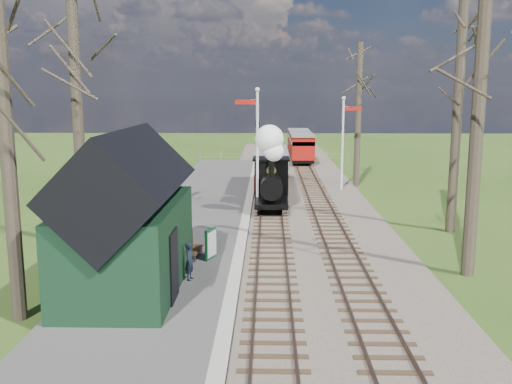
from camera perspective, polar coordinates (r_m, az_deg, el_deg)
ground at (r=13.75m, az=1.75°, el=-16.02°), size 140.00×140.00×0.00m
distant_hills at (r=79.90m, az=2.37°, el=-6.08°), size 114.40×48.00×22.02m
ballast_bed at (r=34.90m, az=3.63°, el=0.18°), size 8.00×60.00×0.10m
track_near at (r=34.86m, az=1.49°, el=0.27°), size 1.60×60.00×0.15m
track_far at (r=34.97m, az=5.76°, el=0.25°), size 1.60×60.00×0.15m
platform at (r=27.22m, az=-5.86°, el=-2.58°), size 5.00×44.00×0.20m
coping_strip at (r=27.03m, az=-1.01°, el=-2.61°), size 0.40×44.00×0.21m
station_shed at (r=17.29m, az=-12.72°, el=-2.80°), size 3.25×6.30×4.78m
semaphore_near at (r=28.46m, az=0.00°, el=5.20°), size 1.22×0.24×6.22m
semaphore_far at (r=34.75m, az=8.78°, el=5.53°), size 1.22×0.24×5.72m
bare_trees at (r=22.51m, az=5.06°, el=7.91°), size 15.51×22.39×12.00m
fence_line at (r=48.66m, az=1.80°, el=3.60°), size 12.60×0.08×1.00m
locomotive at (r=28.44m, az=1.52°, el=1.88°), size 1.71×4.00×4.29m
coach at (r=34.51m, az=1.50°, el=2.45°), size 2.00×6.86×2.11m
red_carriage_a at (r=47.32m, az=4.62°, el=4.43°), size 1.91×4.72×2.01m
red_carriage_b at (r=52.79m, az=4.28°, el=5.02°), size 1.91×4.72×2.01m
sign_board at (r=20.17m, az=-4.53°, el=-5.19°), size 0.34×0.72×1.09m
bench at (r=20.50m, az=-6.56°, el=-5.40°), size 0.54×1.52×0.85m
person at (r=18.05m, az=-6.63°, el=-6.87°), size 0.35×0.48×1.21m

